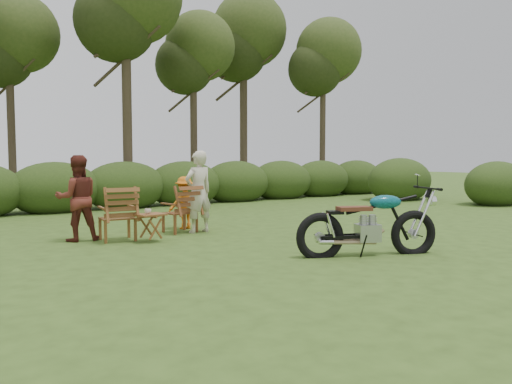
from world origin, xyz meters
TOP-DOWN VIEW (x-y plane):
  - ground at (0.00, 0.00)m, footprint 80.00×80.00m
  - tree_line at (0.50, 9.74)m, footprint 22.52×11.62m
  - motorcycle at (0.31, -0.22)m, footprint 2.30×1.63m
  - lawn_chair_right at (-0.95, 3.59)m, footprint 0.71×0.71m
  - lawn_chair_left at (-2.32, 3.37)m, footprint 0.74×0.74m
  - side_table at (-1.89, 2.87)m, footprint 0.53×0.46m
  - cup at (-1.94, 2.88)m, footprint 0.15×0.15m
  - adult_a at (-0.65, 3.35)m, footprint 0.63×0.43m
  - adult_b at (-2.92, 3.73)m, footprint 0.82×0.68m
  - child at (-0.64, 3.97)m, footprint 0.72×0.42m

SIDE VIEW (x-z plane):
  - ground at x=0.00m, z-range 0.00..0.00m
  - motorcycle at x=0.31m, z-range -0.62..0.62m
  - lawn_chair_right at x=-0.95m, z-range -0.47..0.47m
  - lawn_chair_left at x=-2.32m, z-range -0.49..0.49m
  - adult_a at x=-0.65m, z-range -0.82..0.82m
  - adult_b at x=-2.92m, z-range -0.77..0.77m
  - child at x=-0.64m, z-range -0.55..0.55m
  - side_table at x=-1.89m, z-range 0.00..0.50m
  - cup at x=-1.94m, z-range 0.50..0.60m
  - tree_line at x=0.50m, z-range -0.26..7.88m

